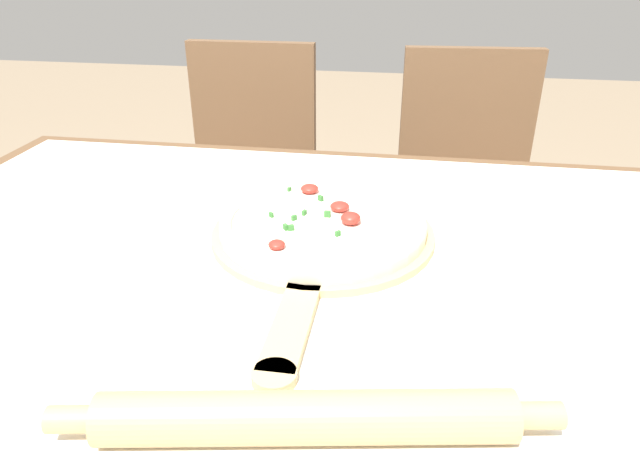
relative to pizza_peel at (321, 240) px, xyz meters
The scene contains 7 objects.
dining_table 0.13m from the pizza_peel, 127.71° to the right, with size 1.41×1.02×0.74m.
towel_cloth 0.08m from the pizza_peel, 127.71° to the right, with size 1.33×0.94×0.00m.
pizza_peel is the anchor object (origin of this frame).
pizza 0.03m from the pizza_peel, 89.92° to the left, with size 0.32×0.32×0.04m.
rolling_pin 0.39m from the pizza_peel, 82.93° to the right, with size 0.48×0.12×0.05m.
chair_left 0.90m from the pizza_peel, 113.72° to the left, with size 0.40×0.40×0.90m.
chair_right 0.88m from the pizza_peel, 69.84° to the left, with size 0.43×0.43×0.90m.
Camera 1 is at (0.17, -0.70, 1.17)m, focal length 32.00 mm.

